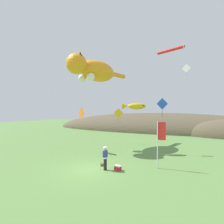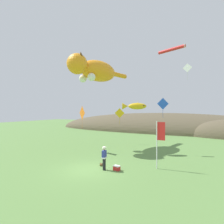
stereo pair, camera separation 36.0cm
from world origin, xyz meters
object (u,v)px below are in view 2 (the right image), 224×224
at_px(kite_giant_cat, 94,70).
at_px(festival_attendant, 104,157).
at_px(kite_spool, 101,164).
at_px(kite_diamond_white, 187,68).
at_px(kite_diamond_blue, 163,104).
at_px(kite_diamond_gold, 120,113).
at_px(kite_fish_windsock, 135,106).
at_px(kite_diamond_orange, 82,113).
at_px(festival_banner_pole, 159,138).
at_px(picnic_cooler, 117,168).
at_px(kite_tube_streamer, 172,49).

bearing_deg(kite_giant_cat, festival_attendant, -53.48).
bearing_deg(kite_spool, kite_diamond_white, 52.87).
xyz_separation_m(kite_diamond_blue, kite_diamond_gold, (-6.40, 3.26, -1.06)).
bearing_deg(kite_fish_windsock, kite_diamond_orange, -158.73).
distance_m(festival_banner_pole, kite_diamond_blue, 6.04).
relative_size(kite_giant_cat, kite_diamond_white, 5.34).
distance_m(festival_attendant, festival_banner_pole, 4.45).
distance_m(picnic_cooler, kite_diamond_white, 12.97).
distance_m(kite_diamond_blue, kite_diamond_orange, 8.77).
bearing_deg(kite_diamond_blue, kite_diamond_orange, -159.19).
distance_m(kite_diamond_orange, kite_diamond_white, 12.33).
bearing_deg(kite_fish_windsock, picnic_cooler, -84.17).
bearing_deg(picnic_cooler, kite_diamond_gold, 112.35).
distance_m(kite_tube_streamer, kite_diamond_white, 2.83).
distance_m(festival_attendant, kite_diamond_white, 13.04).
distance_m(picnic_cooler, kite_tube_streamer, 14.35).
bearing_deg(kite_diamond_gold, picnic_cooler, -67.65).
relative_size(festival_attendant, kite_fish_windsock, 0.67).
bearing_deg(picnic_cooler, festival_attendant, -157.73).
bearing_deg(kite_diamond_gold, kite_diamond_blue, -26.98).
xyz_separation_m(festival_attendant, kite_giant_cat, (-5.23, 7.06, 8.57)).
height_order(festival_banner_pole, kite_tube_streamer, kite_tube_streamer).
xyz_separation_m(kite_fish_windsock, kite_diamond_blue, (2.79, 1.01, 0.23)).
distance_m(festival_banner_pole, kite_diamond_gold, 11.22).
bearing_deg(kite_spool, festival_banner_pole, 16.88).
xyz_separation_m(kite_fish_windsock, kite_diamond_orange, (-5.36, -2.09, -0.76)).
xyz_separation_m(picnic_cooler, kite_diamond_blue, (2.18, 7.02, 5.03)).
distance_m(kite_giant_cat, kite_fish_windsock, 7.16).
distance_m(picnic_cooler, kite_giant_cat, 13.02).
relative_size(kite_tube_streamer, kite_diamond_gold, 1.38).
height_order(picnic_cooler, kite_diamond_orange, kite_diamond_orange).
distance_m(kite_spool, kite_tube_streamer, 14.56).
xyz_separation_m(kite_giant_cat, kite_tube_streamer, (8.96, 1.85, 1.81)).
bearing_deg(kite_fish_windsock, kite_giant_cat, 172.73).
bearing_deg(kite_tube_streamer, kite_diamond_gold, 166.35).
xyz_separation_m(festival_attendant, picnic_cooler, (0.87, 0.36, -0.77)).
height_order(kite_giant_cat, kite_fish_windsock, kite_giant_cat).
distance_m(kite_giant_cat, kite_diamond_orange, 5.99).
relative_size(festival_attendant, kite_spool, 7.15).
distance_m(picnic_cooler, kite_diamond_gold, 11.80).
distance_m(festival_banner_pole, kite_giant_cat, 12.46).
bearing_deg(festival_banner_pole, kite_spool, -163.12).
xyz_separation_m(kite_giant_cat, kite_fish_windsock, (5.49, -0.70, -4.54)).
relative_size(kite_giant_cat, kite_diamond_blue, 4.62).
bearing_deg(kite_tube_streamer, kite_diamond_blue, -113.61).
distance_m(festival_attendant, kite_diamond_orange, 7.41).
xyz_separation_m(festival_attendant, kite_diamond_blue, (3.05, 7.38, 4.26)).
relative_size(kite_spool, kite_diamond_orange, 0.10).
xyz_separation_m(festival_attendant, kite_diamond_white, (5.36, 8.71, 8.09)).
bearing_deg(festival_banner_pole, festival_attendant, -150.70).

